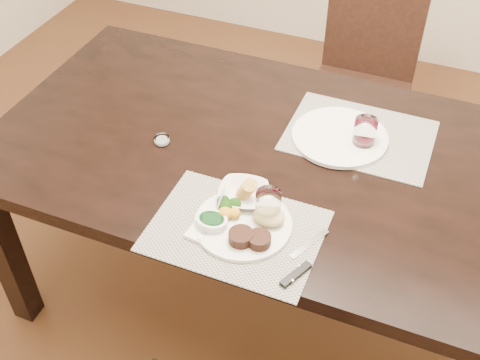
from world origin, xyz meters
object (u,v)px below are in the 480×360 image
at_px(dinner_plate, 247,224).
at_px(wine_glass_near, 268,208).
at_px(cracker_bowl, 243,194).
at_px(steak_knife, 299,267).
at_px(chair_far, 363,73).
at_px(far_plate, 340,137).

height_order(dinner_plate, wine_glass_near, wine_glass_near).
distance_m(dinner_plate, cracker_bowl, 0.11).
distance_m(dinner_plate, wine_glass_near, 0.07).
bearing_deg(steak_knife, chair_far, 120.08).
bearing_deg(far_plate, chair_far, 95.91).
xyz_separation_m(chair_far, dinner_plate, (-0.05, -1.27, 0.27)).
distance_m(chair_far, cracker_bowl, 1.21).
bearing_deg(steak_knife, wine_glass_near, 160.17).
height_order(chair_far, steak_knife, chair_far).
xyz_separation_m(cracker_bowl, far_plate, (0.18, 0.37, -0.01)).
distance_m(chair_far, dinner_plate, 1.30).
relative_size(chair_far, cracker_bowl, 5.48).
height_order(cracker_bowl, wine_glass_near, wine_glass_near).
bearing_deg(chair_far, cracker_bowl, -94.80).
height_order(dinner_plate, cracker_bowl, cracker_bowl).
bearing_deg(steak_knife, cracker_bowl, 166.23).
relative_size(wine_glass_near, far_plate, 0.32).
bearing_deg(dinner_plate, steak_knife, -16.06).
xyz_separation_m(dinner_plate, cracker_bowl, (-0.05, 0.10, 0.00)).
xyz_separation_m(dinner_plate, wine_glass_near, (0.04, 0.05, 0.03)).
distance_m(chair_far, wine_glass_near, 1.26).
relative_size(cracker_bowl, wine_glass_near, 1.70).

